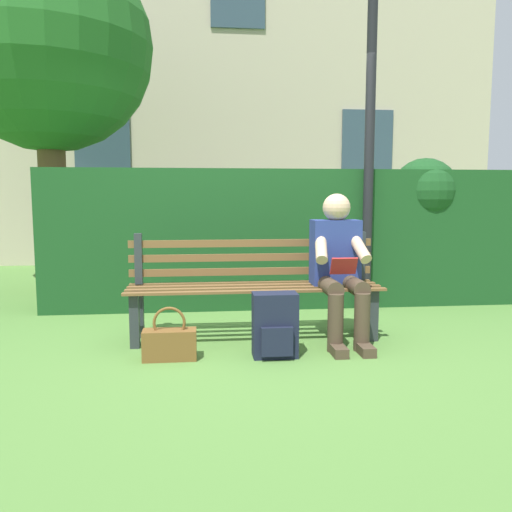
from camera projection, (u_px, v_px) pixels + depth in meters
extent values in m
plane|color=#517F38|center=(255.00, 339.00, 4.09)|extent=(60.00, 60.00, 0.00)
cube|color=#2D3338|center=(373.00, 315.00, 4.02)|extent=(0.07, 0.07, 0.41)
cube|color=#2D3338|center=(135.00, 321.00, 3.82)|extent=(0.07, 0.07, 0.41)
cube|color=#2D3338|center=(361.00, 307.00, 4.31)|extent=(0.07, 0.07, 0.41)
cube|color=#2D3338|center=(139.00, 312.00, 4.12)|extent=(0.07, 0.07, 0.41)
cube|color=brown|center=(252.00, 283.00, 4.24)|extent=(2.01, 0.06, 0.02)
cube|color=brown|center=(254.00, 286.00, 4.11)|extent=(2.01, 0.06, 0.02)
cube|color=brown|center=(256.00, 288.00, 3.98)|extent=(2.01, 0.06, 0.02)
cube|color=brown|center=(257.00, 292.00, 3.84)|extent=(2.01, 0.06, 0.02)
cube|color=#2D3338|center=(361.00, 256.00, 4.30)|extent=(0.06, 0.06, 0.41)
cube|color=#2D3338|center=(139.00, 259.00, 4.11)|extent=(0.06, 0.06, 0.41)
cube|color=brown|center=(252.00, 271.00, 4.22)|extent=(2.01, 0.02, 0.06)
cube|color=brown|center=(252.00, 257.00, 4.20)|extent=(2.01, 0.02, 0.06)
cube|color=brown|center=(252.00, 243.00, 4.19)|extent=(2.01, 0.02, 0.06)
cube|color=navy|center=(335.00, 252.00, 4.10)|extent=(0.38, 0.22, 0.52)
sphere|color=#D8AD8C|center=(337.00, 208.00, 4.04)|extent=(0.22, 0.22, 0.22)
cylinder|color=#473828|center=(354.00, 286.00, 3.93)|extent=(0.13, 0.42, 0.13)
cylinder|color=#473828|center=(329.00, 286.00, 3.91)|extent=(0.13, 0.42, 0.13)
cylinder|color=#473828|center=(362.00, 322.00, 3.75)|extent=(0.12, 0.12, 0.43)
cylinder|color=#473828|center=(335.00, 323.00, 3.73)|extent=(0.12, 0.12, 0.43)
cube|color=#473828|center=(365.00, 349.00, 3.69)|extent=(0.10, 0.24, 0.07)
cube|color=#473828|center=(338.00, 350.00, 3.67)|extent=(0.10, 0.24, 0.07)
cylinder|color=#D8AD8C|center=(359.00, 246.00, 3.97)|extent=(0.14, 0.32, 0.26)
cylinder|color=#D8AD8C|center=(321.00, 246.00, 3.94)|extent=(0.14, 0.32, 0.26)
cube|color=#B22626|center=(344.00, 266.00, 3.85)|extent=(0.20, 0.07, 0.13)
cube|color=#19471E|center=(285.00, 237.00, 5.44)|extent=(4.95, 0.77, 1.41)
sphere|color=#19471E|center=(424.00, 191.00, 5.43)|extent=(0.69, 0.69, 0.69)
sphere|color=#19471E|center=(168.00, 197.00, 5.34)|extent=(0.62, 0.62, 0.62)
cylinder|color=brown|center=(53.00, 199.00, 6.09)|extent=(0.32, 0.32, 2.21)
sphere|color=#236023|center=(46.00, 45.00, 5.89)|extent=(2.44, 2.44, 2.44)
sphere|color=#236023|center=(5.00, 73.00, 6.21)|extent=(1.46, 1.46, 1.46)
cube|color=#BCAD93|center=(232.00, 70.00, 10.02)|extent=(8.99, 3.21, 7.28)
cube|color=#334756|center=(367.00, 145.00, 8.84)|extent=(0.90, 0.04, 1.20)
cube|color=#334756|center=(102.00, 142.00, 8.36)|extent=(0.90, 0.04, 1.20)
cube|color=#191E33|center=(275.00, 325.00, 3.61)|extent=(0.32, 0.18, 0.46)
cube|color=#191E33|center=(277.00, 342.00, 3.51)|extent=(0.22, 0.04, 0.20)
cylinder|color=#191E33|center=(286.00, 318.00, 3.72)|extent=(0.04, 0.04, 0.28)
cylinder|color=#191E33|center=(260.00, 318.00, 3.70)|extent=(0.04, 0.04, 0.28)
cube|color=brown|center=(170.00, 345.00, 3.55)|extent=(0.37, 0.15, 0.21)
torus|color=brown|center=(169.00, 323.00, 3.54)|extent=(0.23, 0.02, 0.23)
cylinder|color=black|center=(365.00, 305.00, 5.14)|extent=(0.17, 0.17, 0.10)
cylinder|color=black|center=(370.00, 133.00, 4.95)|extent=(0.10, 0.10, 3.51)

